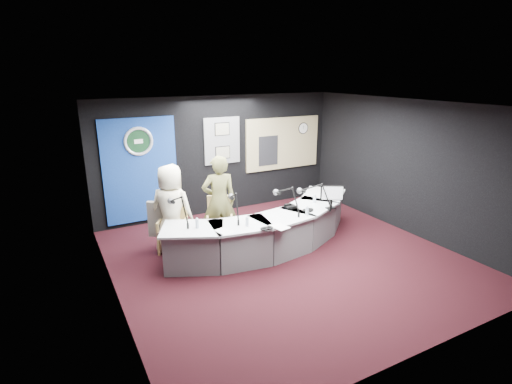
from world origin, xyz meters
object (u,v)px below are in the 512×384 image
armchair_left (173,226)px  person_man (171,209)px  person_woman (219,201)px  armchair_right (220,223)px  broadcast_desk (269,230)px

armchair_left → person_man: (0.00, 0.00, 0.34)m
person_man → person_woman: bearing=-146.0°
armchair_right → person_man: 1.02m
person_woman → broadcast_desk: bearing=155.4°
armchair_right → person_woman: (0.00, 0.00, 0.46)m
armchair_left → armchair_right: bearing=26.2°
broadcast_desk → person_woman: bearing=142.2°
armchair_left → person_man: 0.34m
armchair_right → person_woman: 0.46m
person_man → person_woman: size_ratio=0.95×
armchair_left → person_woman: 1.01m
broadcast_desk → armchair_right: 0.98m
broadcast_desk → armchair_right: bearing=142.2°
armchair_left → person_woman: (0.92, -0.11, 0.39)m
armchair_right → armchair_left: bearing=-164.0°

